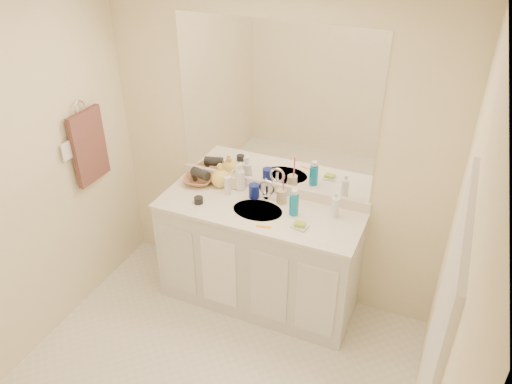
% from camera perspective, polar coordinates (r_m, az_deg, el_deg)
% --- Properties ---
extents(ceiling, '(2.60, 2.60, 0.02)m').
position_cam_1_polar(ceiling, '(2.18, -10.80, 18.39)').
color(ceiling, white).
rests_on(ceiling, wall_back).
extents(wall_back, '(2.60, 0.02, 2.40)m').
position_cam_1_polar(wall_back, '(3.69, 2.01, 4.41)').
color(wall_back, '#F8EBC2').
rests_on(wall_back, floor).
extents(wall_left, '(0.02, 2.60, 2.40)m').
position_cam_1_polar(wall_left, '(3.47, -27.05, -1.14)').
color(wall_left, '#F8EBC2').
rests_on(wall_left, floor).
extents(wall_right, '(0.02, 2.60, 2.40)m').
position_cam_1_polar(wall_right, '(2.43, 20.02, -14.44)').
color(wall_right, '#F8EBC2').
rests_on(wall_right, floor).
extents(vanity_cabinet, '(1.50, 0.55, 0.85)m').
position_cam_1_polar(vanity_cabinet, '(3.89, 0.29, -7.52)').
color(vanity_cabinet, silver).
rests_on(vanity_cabinet, floor).
extents(countertop, '(1.52, 0.57, 0.03)m').
position_cam_1_polar(countertop, '(3.63, 0.31, -2.11)').
color(countertop, white).
rests_on(countertop, vanity_cabinet).
extents(backsplash, '(1.52, 0.03, 0.08)m').
position_cam_1_polar(backsplash, '(3.81, 1.85, 0.56)').
color(backsplash, white).
rests_on(backsplash, countertop).
extents(sink_basin, '(0.37, 0.37, 0.02)m').
position_cam_1_polar(sink_basin, '(3.62, 0.19, -2.23)').
color(sink_basin, beige).
rests_on(sink_basin, countertop).
extents(faucet, '(0.02, 0.02, 0.11)m').
position_cam_1_polar(faucet, '(3.72, 1.28, 0.03)').
color(faucet, silver).
rests_on(faucet, countertop).
extents(mirror, '(1.48, 0.01, 1.20)m').
position_cam_1_polar(mirror, '(3.53, 2.08, 9.58)').
color(mirror, white).
rests_on(mirror, wall_back).
extents(blue_mug, '(0.08, 0.08, 0.11)m').
position_cam_1_polar(blue_mug, '(3.73, -0.21, 0.11)').
color(blue_mug, navy).
rests_on(blue_mug, countertop).
extents(tan_cup, '(0.10, 0.10, 0.10)m').
position_cam_1_polar(tan_cup, '(3.68, 2.94, -0.48)').
color(tan_cup, tan).
rests_on(tan_cup, countertop).
extents(toothbrush, '(0.02, 0.04, 0.21)m').
position_cam_1_polar(toothbrush, '(3.62, 3.13, 0.80)').
color(toothbrush, '#FF437B').
rests_on(toothbrush, tan_cup).
extents(mouthwash_bottle, '(0.07, 0.07, 0.16)m').
position_cam_1_polar(mouthwash_bottle, '(3.53, 4.36, -1.46)').
color(mouthwash_bottle, '#0E81B1').
rests_on(mouthwash_bottle, countertop).
extents(clear_pump_bottle, '(0.06, 0.06, 0.15)m').
position_cam_1_polar(clear_pump_bottle, '(3.55, 9.02, -1.73)').
color(clear_pump_bottle, white).
rests_on(clear_pump_bottle, countertop).
extents(soap_dish, '(0.12, 0.11, 0.01)m').
position_cam_1_polar(soap_dish, '(3.44, 5.02, -3.95)').
color(soap_dish, silver).
rests_on(soap_dish, countertop).
extents(green_soap, '(0.08, 0.06, 0.03)m').
position_cam_1_polar(green_soap, '(3.43, 5.04, -3.70)').
color(green_soap, '#9BB82C').
rests_on(green_soap, soap_dish).
extents(orange_comb, '(0.11, 0.04, 0.00)m').
position_cam_1_polar(orange_comb, '(3.43, 0.91, -3.99)').
color(orange_comb, orange).
rests_on(orange_comb, countertop).
extents(dark_jar, '(0.08, 0.08, 0.05)m').
position_cam_1_polar(dark_jar, '(3.70, -6.57, -0.93)').
color(dark_jar, black).
rests_on(dark_jar, countertop).
extents(extra_white_bottle, '(0.05, 0.05, 0.15)m').
position_cam_1_polar(extra_white_bottle, '(3.76, -3.28, 0.68)').
color(extra_white_bottle, silver).
rests_on(extra_white_bottle, countertop).
extents(soap_bottle_white, '(0.10, 0.10, 0.22)m').
position_cam_1_polar(soap_bottle_white, '(3.81, -1.82, 1.75)').
color(soap_bottle_white, white).
rests_on(soap_bottle_white, countertop).
extents(soap_bottle_cream, '(0.08, 0.08, 0.15)m').
position_cam_1_polar(soap_bottle_cream, '(3.85, -2.60, 1.53)').
color(soap_bottle_cream, '#FBEFCD').
rests_on(soap_bottle_cream, countertop).
extents(soap_bottle_yellow, '(0.16, 0.16, 0.19)m').
position_cam_1_polar(soap_bottle_yellow, '(3.87, -4.10, 1.96)').
color(soap_bottle_yellow, '#F2D15E').
rests_on(soap_bottle_yellow, countertop).
extents(wicker_basket, '(0.28, 0.28, 0.06)m').
position_cam_1_polar(wicker_basket, '(3.95, -6.57, 1.37)').
color(wicker_basket, '#9E653F').
rests_on(wicker_basket, countertop).
extents(hair_dryer, '(0.17, 0.11, 0.08)m').
position_cam_1_polar(hair_dryer, '(3.91, -6.37, 2.10)').
color(hair_dryer, black).
rests_on(hair_dryer, wicker_basket).
extents(towel_ring, '(0.01, 0.11, 0.11)m').
position_cam_1_polar(towel_ring, '(3.77, -19.54, 9.06)').
color(towel_ring, silver).
rests_on(towel_ring, wall_left).
extents(hand_towel, '(0.04, 0.32, 0.55)m').
position_cam_1_polar(hand_towel, '(3.87, -18.54, 4.94)').
color(hand_towel, '#432724').
rests_on(hand_towel, towel_ring).
extents(switch_plate, '(0.01, 0.08, 0.13)m').
position_cam_1_polar(switch_plate, '(3.74, -20.85, 4.38)').
color(switch_plate, white).
rests_on(switch_plate, wall_left).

